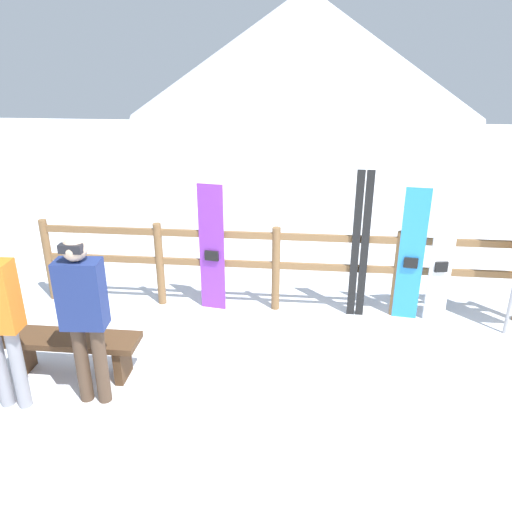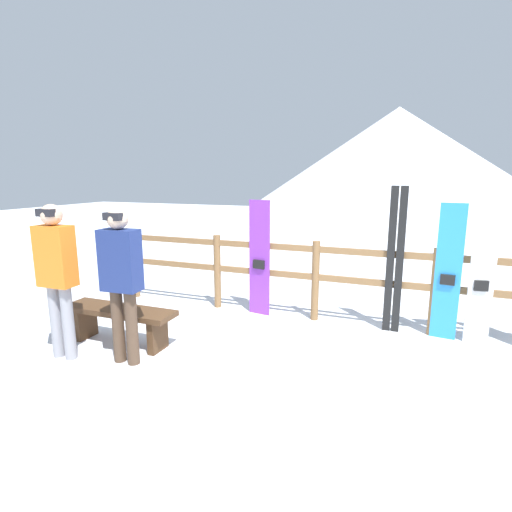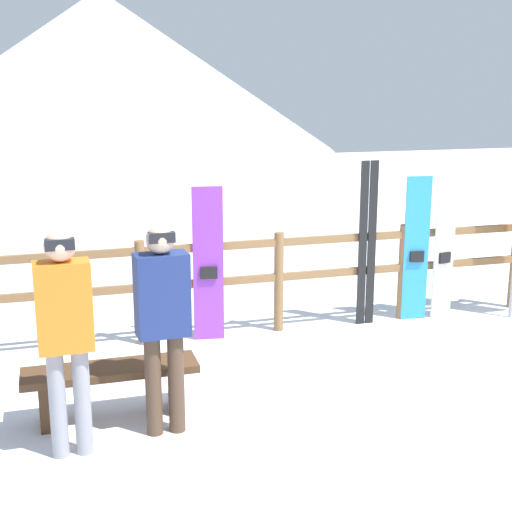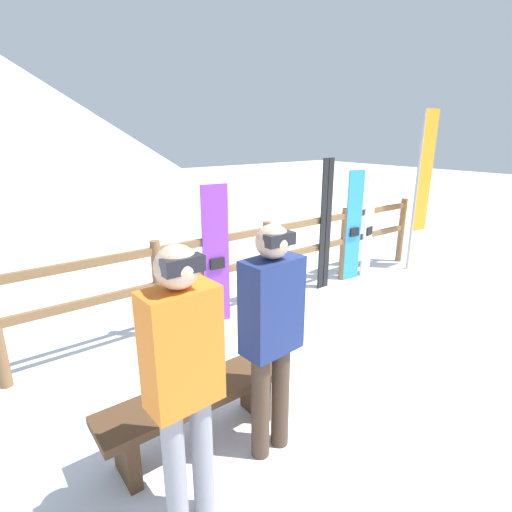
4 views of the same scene
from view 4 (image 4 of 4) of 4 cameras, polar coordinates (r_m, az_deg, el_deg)
name	(u,v)px [view 4 (image 4 of 4)]	position (r m, az deg, el deg)	size (l,w,h in m)	color
ground_plane	(377,360)	(4.13, 16.87, -14.09)	(40.00, 40.00, 0.00)	white
mountain_backdrop	(4,114)	(25.84, -32.33, 16.82)	(18.00, 18.00, 6.00)	silver
fence	(267,255)	(4.92, 1.53, 0.12)	(5.85, 0.10, 1.06)	brown
bench	(197,404)	(2.94, -8.47, -20.14)	(1.34, 0.36, 0.43)	#4C331E
person_navy	(272,327)	(2.53, 2.24, -10.06)	(0.39, 0.24, 1.59)	#4C3828
person_orange	(183,373)	(2.09, -10.33, -16.10)	(0.38, 0.22, 1.62)	gray
snowboard_purple	(216,257)	(4.41, -5.74, -0.07)	(0.31, 0.09, 1.58)	purple
ski_pair_black	(326,226)	(5.47, 9.90, 4.30)	(0.20, 0.02, 1.78)	black
snowboard_blue	(353,227)	(5.92, 13.75, 4.10)	(0.28, 0.08, 1.60)	#288CE0
snowboard_white	(368,226)	(6.20, 15.77, 4.15)	(0.27, 0.09, 1.52)	white
rental_flag	(422,179)	(6.66, 22.66, 10.12)	(0.40, 0.04, 2.42)	#99999E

